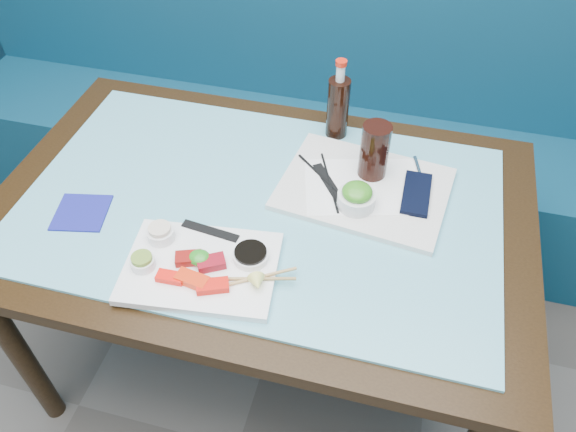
% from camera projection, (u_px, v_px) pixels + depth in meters
% --- Properties ---
extents(booth_bench, '(3.00, 0.56, 1.17)m').
position_uv_depth(booth_bench, '(322.00, 131.00, 2.29)').
color(booth_bench, navy).
rests_on(booth_bench, ground).
extents(dining_table, '(1.40, 0.90, 0.75)m').
position_uv_depth(dining_table, '(261.00, 227.00, 1.52)').
color(dining_table, black).
rests_on(dining_table, ground).
extents(glass_top, '(1.22, 0.76, 0.01)m').
position_uv_depth(glass_top, '(260.00, 204.00, 1.45)').
color(glass_top, '#64B6C9').
rests_on(glass_top, dining_table).
extents(sashimi_plate, '(0.38, 0.29, 0.02)m').
position_uv_depth(sashimi_plate, '(201.00, 268.00, 1.29)').
color(sashimi_plate, white).
rests_on(sashimi_plate, glass_top).
extents(salmon_left, '(0.06, 0.03, 0.02)m').
position_uv_depth(salmon_left, '(170.00, 277.00, 1.25)').
color(salmon_left, '#FC140A').
rests_on(salmon_left, sashimi_plate).
extents(salmon_mid, '(0.08, 0.05, 0.02)m').
position_uv_depth(salmon_mid, '(192.00, 280.00, 1.24)').
color(salmon_mid, red).
rests_on(salmon_mid, sashimi_plate).
extents(salmon_right, '(0.08, 0.06, 0.02)m').
position_uv_depth(salmon_right, '(213.00, 286.00, 1.23)').
color(salmon_right, red).
rests_on(salmon_right, sashimi_plate).
extents(tuna_left, '(0.07, 0.06, 0.02)m').
position_uv_depth(tuna_left, '(189.00, 258.00, 1.29)').
color(tuna_left, maroon).
rests_on(tuna_left, sashimi_plate).
extents(tuna_right, '(0.07, 0.07, 0.02)m').
position_uv_depth(tuna_right, '(211.00, 263.00, 1.28)').
color(tuna_right, maroon).
rests_on(tuna_right, sashimi_plate).
extents(seaweed_garnish, '(0.06, 0.05, 0.03)m').
position_uv_depth(seaweed_garnish, '(199.00, 258.00, 1.28)').
color(seaweed_garnish, '#27861F').
rests_on(seaweed_garnish, sashimi_plate).
extents(ramekin_wasabi, '(0.07, 0.07, 0.02)m').
position_uv_depth(ramekin_wasabi, '(143.00, 263.00, 1.27)').
color(ramekin_wasabi, white).
rests_on(ramekin_wasabi, sashimi_plate).
extents(wasabi_fill, '(0.05, 0.05, 0.01)m').
position_uv_depth(wasabi_fill, '(142.00, 258.00, 1.26)').
color(wasabi_fill, olive).
rests_on(wasabi_fill, ramekin_wasabi).
extents(ramekin_ginger, '(0.07, 0.07, 0.03)m').
position_uv_depth(ramekin_ginger, '(161.00, 234.00, 1.33)').
color(ramekin_ginger, white).
rests_on(ramekin_ginger, sashimi_plate).
extents(ginger_fill, '(0.06, 0.06, 0.01)m').
position_uv_depth(ginger_fill, '(159.00, 229.00, 1.32)').
color(ginger_fill, beige).
rests_on(ginger_fill, ramekin_ginger).
extents(soy_dish, '(0.08, 0.08, 0.02)m').
position_uv_depth(soy_dish, '(251.00, 255.00, 1.29)').
color(soy_dish, white).
rests_on(soy_dish, sashimi_plate).
extents(soy_fill, '(0.09, 0.09, 0.01)m').
position_uv_depth(soy_fill, '(250.00, 252.00, 1.28)').
color(soy_fill, black).
rests_on(soy_fill, soy_dish).
extents(lemon_wedge, '(0.05, 0.05, 0.04)m').
position_uv_depth(lemon_wedge, '(257.00, 283.00, 1.22)').
color(lemon_wedge, '#FFFD78').
rests_on(lemon_wedge, sashimi_plate).
extents(chopstick_sleeve, '(0.15, 0.04, 0.00)m').
position_uv_depth(chopstick_sleeve, '(210.00, 231.00, 1.36)').
color(chopstick_sleeve, black).
rests_on(chopstick_sleeve, sashimi_plate).
extents(wooden_chopstick_a, '(0.23, 0.07, 0.01)m').
position_uv_depth(wooden_chopstick_a, '(244.00, 279.00, 1.25)').
color(wooden_chopstick_a, '#9F814B').
rests_on(wooden_chopstick_a, sashimi_plate).
extents(wooden_chopstick_b, '(0.19, 0.12, 0.01)m').
position_uv_depth(wooden_chopstick_b, '(249.00, 280.00, 1.25)').
color(wooden_chopstick_b, tan).
rests_on(wooden_chopstick_b, sashimi_plate).
extents(serving_tray, '(0.47, 0.37, 0.02)m').
position_uv_depth(serving_tray, '(364.00, 189.00, 1.48)').
color(serving_tray, silver).
rests_on(serving_tray, glass_top).
extents(paper_placemat, '(0.35, 0.29, 0.00)m').
position_uv_depth(paper_placemat, '(364.00, 186.00, 1.47)').
color(paper_placemat, white).
rests_on(paper_placemat, serving_tray).
extents(seaweed_bowl, '(0.13, 0.13, 0.04)m').
position_uv_depth(seaweed_bowl, '(356.00, 200.00, 1.41)').
color(seaweed_bowl, silver).
rests_on(seaweed_bowl, serving_tray).
extents(seaweed_salad, '(0.10, 0.10, 0.04)m').
position_uv_depth(seaweed_salad, '(357.00, 192.00, 1.39)').
color(seaweed_salad, '#37871F').
rests_on(seaweed_salad, seaweed_bowl).
extents(cola_glass, '(0.08, 0.08, 0.16)m').
position_uv_depth(cola_glass, '(374.00, 151.00, 1.45)').
color(cola_glass, black).
rests_on(cola_glass, serving_tray).
extents(navy_pouch, '(0.07, 0.16, 0.01)m').
position_uv_depth(navy_pouch, '(416.00, 194.00, 1.44)').
color(navy_pouch, black).
rests_on(navy_pouch, serving_tray).
extents(fork, '(0.04, 0.09, 0.01)m').
position_uv_depth(fork, '(418.00, 168.00, 1.52)').
color(fork, silver).
rests_on(fork, serving_tray).
extents(black_chopstick_a, '(0.20, 0.18, 0.01)m').
position_uv_depth(black_chopstick_a, '(327.00, 181.00, 1.48)').
color(black_chopstick_a, black).
rests_on(black_chopstick_a, serving_tray).
extents(black_chopstick_b, '(0.09, 0.22, 0.01)m').
position_uv_depth(black_chopstick_b, '(330.00, 182.00, 1.48)').
color(black_chopstick_b, black).
rests_on(black_chopstick_b, serving_tray).
extents(tray_sleeve, '(0.11, 0.14, 0.00)m').
position_uv_depth(tray_sleeve, '(328.00, 182.00, 1.48)').
color(tray_sleeve, black).
rests_on(tray_sleeve, serving_tray).
extents(cola_bottle_body, '(0.07, 0.07, 0.18)m').
position_uv_depth(cola_bottle_body, '(338.00, 108.00, 1.59)').
color(cola_bottle_body, black).
rests_on(cola_bottle_body, glass_top).
extents(cola_bottle_neck, '(0.03, 0.03, 0.05)m').
position_uv_depth(cola_bottle_neck, '(341.00, 73.00, 1.51)').
color(cola_bottle_neck, white).
rests_on(cola_bottle_neck, cola_bottle_body).
extents(cola_bottle_cap, '(0.03, 0.03, 0.01)m').
position_uv_depth(cola_bottle_cap, '(341.00, 63.00, 1.49)').
color(cola_bottle_cap, red).
rests_on(cola_bottle_cap, cola_bottle_neck).
extents(blue_napkin, '(0.15, 0.15, 0.01)m').
position_uv_depth(blue_napkin, '(82.00, 212.00, 1.42)').
color(blue_napkin, navy).
rests_on(blue_napkin, glass_top).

